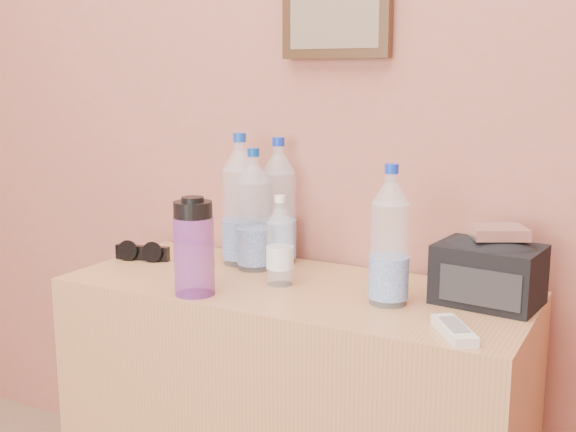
% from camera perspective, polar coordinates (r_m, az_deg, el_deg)
% --- Properties ---
extents(picture_frame, '(0.30, 0.03, 0.25)m').
position_cam_1_polar(picture_frame, '(1.94, 3.82, 16.00)').
color(picture_frame, '#382311').
rests_on(picture_frame, room_shell).
extents(dresser, '(1.15, 0.48, 0.72)m').
position_cam_1_polar(dresser, '(1.93, 0.43, -15.77)').
color(dresser, '#9E7E56').
rests_on(dresser, ground).
extents(pet_large_a, '(0.10, 0.10, 0.36)m').
position_cam_1_polar(pet_large_a, '(1.97, -3.78, 0.73)').
color(pet_large_a, silver).
rests_on(pet_large_a, dresser).
extents(pet_large_b, '(0.09, 0.09, 0.33)m').
position_cam_1_polar(pet_large_b, '(1.92, -2.71, -0.03)').
color(pet_large_b, silver).
rests_on(pet_large_b, dresser).
extents(pet_large_c, '(0.09, 0.09, 0.35)m').
position_cam_1_polar(pet_large_c, '(1.98, -0.75, 0.64)').
color(pet_large_c, silver).
rests_on(pet_large_c, dresser).
extents(pet_large_d, '(0.09, 0.09, 0.32)m').
position_cam_1_polar(pet_large_d, '(1.64, 8.04, -2.12)').
color(pet_large_d, silver).
rests_on(pet_large_d, dresser).
extents(pet_small, '(0.06, 0.06, 0.22)m').
position_cam_1_polar(pet_small, '(1.78, -0.64, -2.37)').
color(pet_small, silver).
rests_on(pet_small, dresser).
extents(nalgene_bottle, '(0.10, 0.10, 0.23)m').
position_cam_1_polar(nalgene_bottle, '(1.71, -7.45, -2.44)').
color(nalgene_bottle, purple).
rests_on(nalgene_bottle, dresser).
extents(sunglasses, '(0.17, 0.09, 0.04)m').
position_cam_1_polar(sunglasses, '(2.07, -11.42, -2.86)').
color(sunglasses, black).
rests_on(sunglasses, dresser).
extents(ac_remote, '(0.13, 0.15, 0.02)m').
position_cam_1_polar(ac_remote, '(1.50, 12.98, -8.78)').
color(ac_remote, white).
rests_on(ac_remote, dresser).
extents(toiletry_bag, '(0.24, 0.19, 0.15)m').
position_cam_1_polar(toiletry_bag, '(1.70, 15.58, -4.16)').
color(toiletry_bag, black).
rests_on(toiletry_bag, dresser).
extents(foil_packet, '(0.15, 0.15, 0.03)m').
position_cam_1_polar(foil_packet, '(1.68, 16.24, -1.21)').
color(foil_packet, silver).
rests_on(foil_packet, toiletry_bag).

